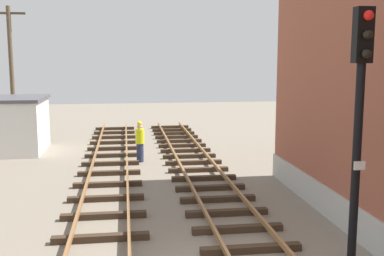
{
  "coord_description": "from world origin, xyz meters",
  "views": [
    {
      "loc": [
        -2.0,
        -9.12,
        4.68
      ],
      "look_at": [
        0.41,
        7.65,
        2.15
      ],
      "focal_mm": 43.87,
      "sensor_mm": 36.0,
      "label": 1
    }
  ],
  "objects_px": {
    "utility_pole_far": "(12,71)",
    "track_worker_foreground": "(140,142)",
    "signal_mast": "(359,115)",
    "control_hut": "(15,125)"
  },
  "relations": [
    {
      "from": "utility_pole_far",
      "to": "track_worker_foreground",
      "type": "xyz_separation_m",
      "value": [
        6.86,
        -6.44,
        -3.01
      ]
    },
    {
      "from": "utility_pole_far",
      "to": "track_worker_foreground",
      "type": "height_order",
      "value": "utility_pole_far"
    },
    {
      "from": "utility_pole_far",
      "to": "signal_mast",
      "type": "bearing_deg",
      "value": -59.61
    },
    {
      "from": "signal_mast",
      "to": "track_worker_foreground",
      "type": "height_order",
      "value": "signal_mast"
    },
    {
      "from": "track_worker_foreground",
      "to": "utility_pole_far",
      "type": "bearing_deg",
      "value": 136.8
    },
    {
      "from": "signal_mast",
      "to": "utility_pole_far",
      "type": "bearing_deg",
      "value": 120.39
    },
    {
      "from": "control_hut",
      "to": "signal_mast",
      "type": "bearing_deg",
      "value": -56.48
    },
    {
      "from": "signal_mast",
      "to": "control_hut",
      "type": "distance_m",
      "value": 18.55
    },
    {
      "from": "control_hut",
      "to": "track_worker_foreground",
      "type": "distance_m",
      "value": 6.92
    },
    {
      "from": "signal_mast",
      "to": "control_hut",
      "type": "height_order",
      "value": "signal_mast"
    }
  ]
}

